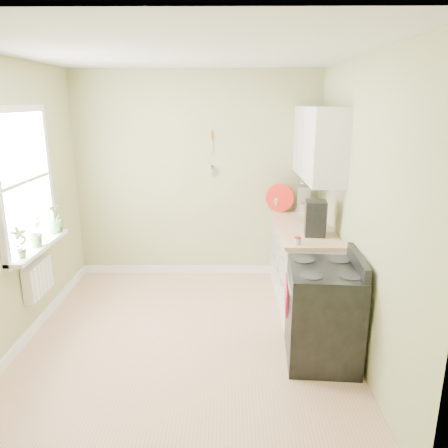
{
  "coord_description": "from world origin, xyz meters",
  "views": [
    {
      "loc": [
        0.42,
        -3.89,
        2.3
      ],
      "look_at": [
        0.37,
        0.55,
        1.05
      ],
      "focal_mm": 35.0,
      "sensor_mm": 36.0,
      "label": 1
    }
  ],
  "objects_px": {
    "stove": "(323,313)",
    "coffee_maker": "(315,219)",
    "stand_mixer": "(305,202)",
    "kettle": "(277,203)"
  },
  "relations": [
    {
      "from": "stove",
      "to": "coffee_maker",
      "type": "bearing_deg",
      "value": 85.89
    },
    {
      "from": "stand_mixer",
      "to": "kettle",
      "type": "height_order",
      "value": "stand_mixer"
    },
    {
      "from": "kettle",
      "to": "coffee_maker",
      "type": "xyz_separation_m",
      "value": [
        0.29,
        -1.09,
        0.08
      ]
    },
    {
      "from": "stove",
      "to": "stand_mixer",
      "type": "xyz_separation_m",
      "value": [
        0.09,
        1.72,
        0.65
      ]
    },
    {
      "from": "stove",
      "to": "stand_mixer",
      "type": "relative_size",
      "value": 2.27
    },
    {
      "from": "stove",
      "to": "kettle",
      "type": "xyz_separation_m",
      "value": [
        -0.23,
        2.02,
        0.56
      ]
    },
    {
      "from": "kettle",
      "to": "coffee_maker",
      "type": "bearing_deg",
      "value": -74.84
    },
    {
      "from": "stove",
      "to": "coffee_maker",
      "type": "relative_size",
      "value": 2.69
    },
    {
      "from": "stove",
      "to": "coffee_maker",
      "type": "distance_m",
      "value": 1.13
    },
    {
      "from": "stand_mixer",
      "to": "coffee_maker",
      "type": "xyz_separation_m",
      "value": [
        -0.02,
        -0.79,
        -0.01
      ]
    }
  ]
}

